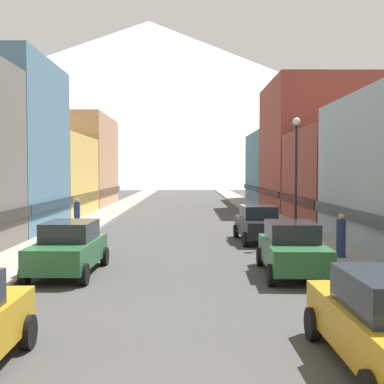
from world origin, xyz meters
TOP-DOWN VIEW (x-y plane):
  - sidewalk_left at (-6.25, 35.00)m, footprint 2.50×100.00m
  - sidewalk_right at (6.25, 35.00)m, footprint 2.50×100.00m
  - storefront_left_3 at (-11.04, 34.43)m, footprint 7.37×10.46m
  - storefront_left_4 at (-11.11, 46.05)m, footprint 7.52×12.10m
  - storefront_right_2 at (11.71, 29.34)m, footprint 8.72×10.57m
  - storefront_right_3 at (12.35, 41.01)m, footprint 10.00×11.86m
  - storefront_right_4 at (12.38, 53.19)m, footprint 10.06×12.21m
  - car_left_1 at (-3.80, 12.94)m, footprint 2.16×4.45m
  - car_right_1 at (3.80, 12.71)m, footprint 2.21×4.47m
  - car_right_2 at (3.80, 20.76)m, footprint 2.22×4.47m
  - pedestrian_1 at (-6.25, 25.36)m, footprint 0.36×0.36m
  - pedestrian_2 at (6.25, 15.32)m, footprint 0.36×0.36m
  - streetlamp_right at (5.35, 19.42)m, footprint 0.36×0.36m
  - mountain_backdrop at (-20.10, 260.00)m, footprint 346.84×346.84m

SIDE VIEW (x-z plane):
  - sidewalk_left at x=-6.25m, z-range 0.00..0.15m
  - sidewalk_right at x=6.25m, z-range 0.00..0.15m
  - car_left_1 at x=-3.80m, z-range 0.01..1.79m
  - car_right_1 at x=3.80m, z-range 0.01..1.79m
  - car_right_2 at x=3.80m, z-range 0.01..1.79m
  - pedestrian_2 at x=6.25m, z-range 0.09..1.80m
  - pedestrian_1 at x=-6.25m, z-range 0.09..1.84m
  - storefront_left_3 at x=-11.04m, z-range -0.12..6.08m
  - storefront_right_2 at x=11.71m, z-range -0.12..6.14m
  - storefront_right_4 at x=12.38m, z-range -0.14..7.66m
  - streetlamp_right at x=5.35m, z-range 1.06..6.92m
  - storefront_left_4 at x=-11.11m, z-range -0.16..8.72m
  - storefront_right_3 at x=12.35m, z-range -0.18..11.19m
  - mountain_backdrop at x=-20.10m, z-range 0.00..80.89m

